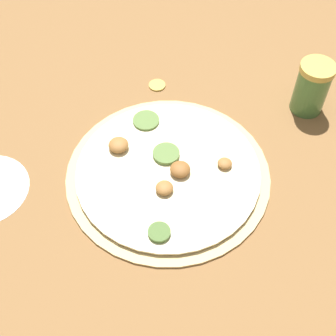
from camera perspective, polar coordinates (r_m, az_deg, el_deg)
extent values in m
plane|color=brown|center=(0.82, 0.00, -0.81)|extent=(3.00, 3.00, 0.00)
cylinder|color=#D6B77A|center=(0.82, 0.00, -0.62)|extent=(0.36, 0.36, 0.01)
cylinder|color=beige|center=(0.81, 0.00, -0.34)|extent=(0.32, 0.32, 0.00)
cylinder|color=#567538|center=(0.83, -0.31, 1.74)|extent=(0.05, 0.05, 0.01)
ellipsoid|color=#996633|center=(0.78, -0.44, -2.44)|extent=(0.03, 0.03, 0.01)
ellipsoid|color=brown|center=(0.80, 1.49, -0.15)|extent=(0.04, 0.04, 0.02)
ellipsoid|color=#996633|center=(0.81, 6.98, 0.38)|extent=(0.03, 0.03, 0.01)
cylinder|color=#47662D|center=(0.74, -1.07, -7.85)|extent=(0.04, 0.04, 0.01)
ellipsoid|color=#996633|center=(0.84, -6.06, 2.81)|extent=(0.04, 0.04, 0.02)
cylinder|color=#567538|center=(0.88, -2.69, 5.82)|extent=(0.05, 0.05, 0.00)
cylinder|color=#4C7F42|center=(0.93, 17.02, 9.08)|extent=(0.06, 0.06, 0.09)
cylinder|color=gold|center=(0.90, 17.83, 11.49)|extent=(0.07, 0.07, 0.01)
cylinder|color=gold|center=(0.97, -1.23, 10.14)|extent=(0.03, 0.03, 0.01)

